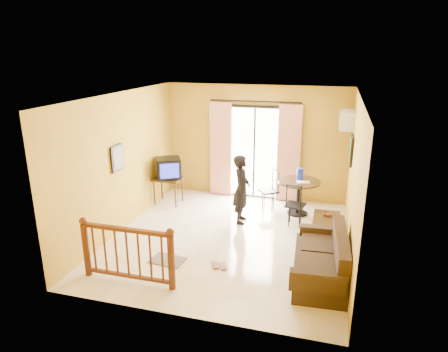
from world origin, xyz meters
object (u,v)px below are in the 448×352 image
(dining_table, at_px, (299,188))
(sofa, at_px, (323,262))
(coffee_table, at_px, (326,225))
(standing_person, at_px, (241,189))
(television, at_px, (169,168))

(dining_table, xyz_separation_m, sofa, (0.67, -2.65, -0.32))
(coffee_table, relative_size, sofa, 0.53)
(sofa, distance_m, standing_person, 2.64)
(dining_table, distance_m, standing_person, 1.38)
(coffee_table, bearing_deg, standing_person, 169.62)
(dining_table, distance_m, coffee_table, 1.33)
(standing_person, bearing_deg, coffee_table, -106.47)
(dining_table, bearing_deg, standing_person, -145.85)
(television, distance_m, standing_person, 2.01)
(dining_table, height_order, sofa, sofa)
(television, xyz_separation_m, sofa, (3.72, -2.46, -0.59))
(sofa, height_order, standing_person, standing_person)
(coffee_table, bearing_deg, television, 166.30)
(coffee_table, xyz_separation_m, sofa, (0.00, -1.55, 0.03))
(sofa, bearing_deg, television, 143.13)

